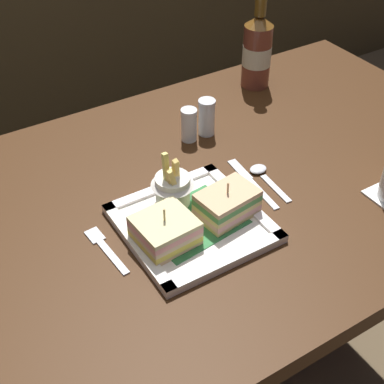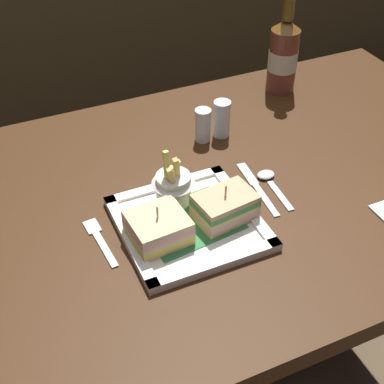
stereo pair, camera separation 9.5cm
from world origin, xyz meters
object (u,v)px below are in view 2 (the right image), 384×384
at_px(spoon, 269,180).
at_px(knife, 256,186).
at_px(fork, 99,239).
at_px(salt_shaker, 203,127).
at_px(beer_bottle, 283,54).
at_px(sandwich_half_left, 158,228).
at_px(pepper_shaker, 222,121).
at_px(fries_cup, 173,183).
at_px(square_plate, 189,224).
at_px(sandwich_half_right, 225,207).
at_px(dining_table, 195,233).

bearing_deg(spoon, knife, -173.86).
relative_size(fork, salt_shaker, 1.73).
bearing_deg(beer_bottle, knife, -127.74).
height_order(sandwich_half_left, pepper_shaker, same).
bearing_deg(sandwich_half_left, knife, 15.74).
relative_size(sandwich_half_left, fries_cup, 0.91).
relative_size(square_plate, sandwich_half_left, 2.38).
relative_size(beer_bottle, fork, 1.97).
xyz_separation_m(knife, salt_shaker, (-0.03, 0.19, 0.03)).
bearing_deg(fork, sandwich_half_right, -12.39).
distance_m(sandwich_half_left, knife, 0.23).
relative_size(dining_table, sandwich_half_right, 12.32).
distance_m(knife, pepper_shaker, 0.19).
height_order(fork, knife, same).
height_order(dining_table, fries_cup, fries_cup).
distance_m(dining_table, fries_cup, 0.17).
bearing_deg(knife, beer_bottle, 52.26).
bearing_deg(sandwich_half_left, sandwich_half_right, 0.00).
relative_size(fork, pepper_shaker, 1.56).
bearing_deg(sandwich_half_right, spoon, 26.94).
relative_size(fork, knife, 0.76).
height_order(fries_cup, salt_shaker, fries_cup).
bearing_deg(pepper_shaker, salt_shaker, 180.00).
height_order(dining_table, sandwich_half_right, sandwich_half_right).
bearing_deg(pepper_shaker, spoon, -86.11).
distance_m(sandwich_half_left, sandwich_half_right, 0.12).
relative_size(sandwich_half_right, knife, 0.66).
bearing_deg(knife, square_plate, -163.57).
height_order(fries_cup, spoon, fries_cup).
relative_size(sandwich_half_right, beer_bottle, 0.44).
xyz_separation_m(fork, pepper_shaker, (0.33, 0.20, 0.03)).
bearing_deg(spoon, sandwich_half_left, -165.38).
bearing_deg(sandwich_half_left, square_plate, 13.92).
bearing_deg(knife, dining_table, 164.60).
distance_m(sandwich_half_right, salt_shaker, 0.26).
bearing_deg(pepper_shaker, knife, -95.62).
bearing_deg(sandwich_half_left, beer_bottle, 38.71).
bearing_deg(fries_cup, knife, -5.29).
xyz_separation_m(square_plate, spoon, (0.19, 0.05, -0.00)).
xyz_separation_m(sandwich_half_right, fries_cup, (-0.06, 0.08, 0.02)).
xyz_separation_m(salt_shaker, pepper_shaker, (0.04, -0.00, 0.00)).
xyz_separation_m(square_plate, sandwich_half_right, (0.06, -0.02, 0.03)).
xyz_separation_m(square_plate, knife, (0.16, 0.05, -0.01)).
height_order(square_plate, knife, square_plate).
height_order(sandwich_half_left, fork, sandwich_half_left).
bearing_deg(knife, sandwich_half_right, -147.72).
bearing_deg(beer_bottle, dining_table, -141.90).
relative_size(sandwich_half_left, spoon, 0.83).
height_order(sandwich_half_left, salt_shaker, sandwich_half_left).
xyz_separation_m(beer_bottle, spoon, (-0.21, -0.30, -0.09)).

